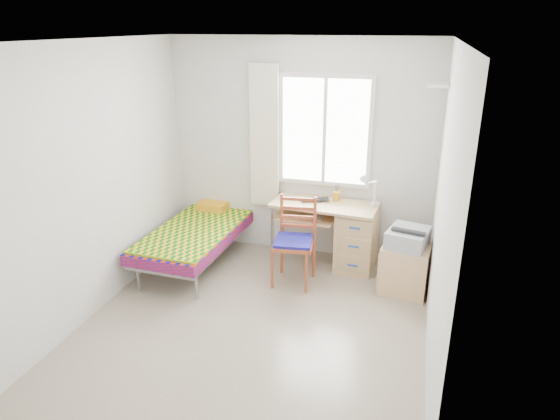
% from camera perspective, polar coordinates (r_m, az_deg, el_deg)
% --- Properties ---
extents(floor, '(3.50, 3.50, 0.00)m').
position_cam_1_polar(floor, '(4.97, -2.88, -12.75)').
color(floor, '#BCAD93').
rests_on(floor, ground).
extents(ceiling, '(3.50, 3.50, 0.00)m').
position_cam_1_polar(ceiling, '(4.15, -3.55, 18.80)').
color(ceiling, white).
rests_on(ceiling, wall_back).
extents(wall_back, '(3.20, 0.00, 3.20)m').
position_cam_1_polar(wall_back, '(6.00, 2.28, 6.84)').
color(wall_back, silver).
rests_on(wall_back, ground).
extents(wall_left, '(0.00, 3.50, 3.50)m').
position_cam_1_polar(wall_left, '(5.12, -20.40, 3.09)').
color(wall_left, silver).
rests_on(wall_left, ground).
extents(wall_right, '(0.00, 3.50, 3.50)m').
position_cam_1_polar(wall_right, '(4.17, 18.08, -0.46)').
color(wall_right, silver).
rests_on(wall_right, ground).
extents(window, '(1.10, 0.04, 1.30)m').
position_cam_1_polar(window, '(5.86, 5.14, 8.94)').
color(window, white).
rests_on(window, wall_back).
extents(curtain, '(0.35, 0.05, 1.70)m').
position_cam_1_polar(curtain, '(6.01, -1.79, 8.34)').
color(curtain, '#EEE0C5').
rests_on(curtain, wall_back).
extents(floating_shelf, '(0.20, 0.32, 0.03)m').
position_cam_1_polar(floating_shelf, '(5.35, 17.62, 13.48)').
color(floating_shelf, white).
rests_on(floating_shelf, wall_right).
extents(bed, '(0.94, 1.88, 0.80)m').
position_cam_1_polar(bed, '(6.07, -9.11, -2.32)').
color(bed, gray).
rests_on(bed, floor).
extents(desk, '(1.26, 0.65, 0.76)m').
position_cam_1_polar(desk, '(5.89, 8.11, -2.73)').
color(desk, tan).
rests_on(desk, floor).
extents(chair, '(0.47, 0.47, 0.98)m').
position_cam_1_polar(chair, '(5.46, 1.78, -2.97)').
color(chair, '#AF4122').
rests_on(chair, floor).
extents(cabinet, '(0.54, 0.49, 0.53)m').
position_cam_1_polar(cabinet, '(5.52, 14.06, -6.52)').
color(cabinet, tan).
rests_on(cabinet, floor).
extents(printer, '(0.48, 0.52, 0.19)m').
position_cam_1_polar(printer, '(5.38, 14.42, -3.02)').
color(printer, '#A4A6AC').
rests_on(printer, cabinet).
extents(laptop, '(0.39, 0.32, 0.03)m').
position_cam_1_polar(laptop, '(5.84, 4.07, 1.02)').
color(laptop, black).
rests_on(laptop, desk).
extents(pen_cup, '(0.10, 0.10, 0.11)m').
position_cam_1_polar(pen_cup, '(5.90, 6.47, 1.58)').
color(pen_cup, '#FFAF1C').
rests_on(pen_cup, desk).
extents(task_lamp, '(0.22, 0.32, 0.40)m').
position_cam_1_polar(task_lamp, '(5.63, 10.13, 2.57)').
color(task_lamp, white).
rests_on(task_lamp, desk).
extents(book, '(0.20, 0.26, 0.02)m').
position_cam_1_polar(book, '(5.87, 3.28, -0.76)').
color(book, gray).
rests_on(book, desk).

